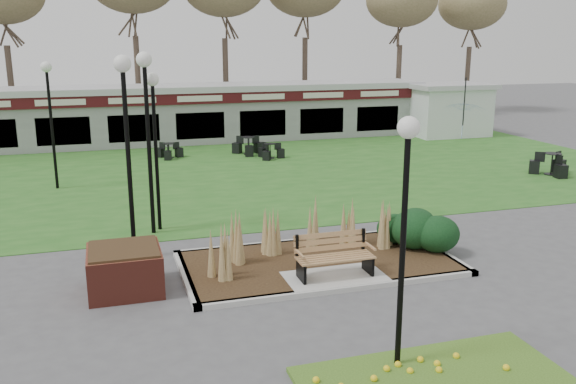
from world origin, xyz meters
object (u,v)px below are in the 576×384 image
object	(u,v)px
lamp_post_near_right	(406,190)
bistro_set_c	(270,153)
lamp_post_mid_right	(154,117)
bistro_set_d	(551,167)
food_pavilion	(196,113)
patio_umbrella	(463,120)
service_hut	(447,109)
bistro_set_b	(248,148)
brick_planter	(125,269)
lamp_post_mid_left	(125,113)
lamp_post_far_left	(49,97)
lamp_post_near_left	(146,103)
park_bench	(334,255)
bistro_set_a	(169,153)

from	to	relation	value
lamp_post_near_right	bistro_set_c	bearing A→B (deg)	81.22
lamp_post_near_right	bistro_set_c	size ratio (longest dim) A/B	3.26
lamp_post_mid_right	bistro_set_d	size ratio (longest dim) A/B	2.73
food_pavilion	lamp_post_near_right	xyz separation A→B (m)	(-0.34, -23.46, 1.50)
lamp_post_mid_right	patio_umbrella	world-z (taller)	lamp_post_mid_right
service_hut	bistro_set_b	distance (m)	12.12
brick_planter	lamp_post_mid_left	xyz separation A→B (m)	(0.29, 2.00, 3.04)
brick_planter	food_pavilion	xyz separation A→B (m)	(4.40, 18.96, 1.00)
bistro_set_b	food_pavilion	bearing A→B (deg)	110.88
lamp_post_far_left	bistro_set_c	xyz separation A→B (m)	(8.71, 3.18, -2.99)
lamp_post_mid_left	lamp_post_mid_right	bearing A→B (deg)	68.93
lamp_post_near_left	lamp_post_mid_right	distance (m)	0.52
lamp_post_near_left	lamp_post_mid_left	size ratio (longest dim) A/B	1.01
park_bench	lamp_post_mid_right	world-z (taller)	lamp_post_mid_right
park_bench	bistro_set_d	distance (m)	14.16
lamp_post_mid_left	bistro_set_c	bearing A→B (deg)	59.89
bistro_set_d	lamp_post_mid_left	bearing A→B (deg)	-163.53
brick_planter	bistro_set_c	distance (m)	14.85
lamp_post_mid_right	bistro_set_b	distance (m)	11.90
lamp_post_near_left	bistro_set_b	xyz separation A→B (m)	(5.20, 10.68, -3.26)
bistro_set_b	bistro_set_d	bearing A→B (deg)	-36.92
patio_umbrella	lamp_post_mid_right	bearing A→B (deg)	-151.39
lamp_post_mid_right	bistro_set_c	bearing A→B (deg)	58.01
brick_planter	bistro_set_a	distance (m)	14.80
service_hut	bistro_set_a	distance (m)	15.63
brick_planter	lamp_post_mid_left	distance (m)	3.65
service_hut	bistro_set_c	distance (m)	11.81
patio_umbrella	food_pavilion	bearing A→B (deg)	148.90
bistro_set_b	brick_planter	bearing A→B (deg)	-112.84
bistro_set_b	park_bench	bearing A→B (deg)	-96.38
bistro_set_b	bistro_set_c	bearing A→B (deg)	-62.14
lamp_post_near_right	bistro_set_d	size ratio (longest dim) A/B	2.57
service_hut	lamp_post_far_left	world-z (taller)	lamp_post_far_left
bistro_set_c	lamp_post_mid_left	bearing A→B (deg)	-120.11
park_bench	lamp_post_mid_left	bearing A→B (deg)	146.23
lamp_post_mid_left	brick_planter	bearing A→B (deg)	-98.29
brick_planter	food_pavilion	distance (m)	19.49
park_bench	lamp_post_near_right	size ratio (longest dim) A/B	0.42
bistro_set_c	patio_umbrella	xyz separation A→B (m)	(8.99, -1.10, 1.26)
lamp_post_mid_right	lamp_post_far_left	size ratio (longest dim) A/B	0.97
brick_planter	bistro_set_a	xyz separation A→B (m)	(2.51, 14.58, -0.23)
park_bench	service_hut	bearing A→B (deg)	52.75
food_pavilion	lamp_post_mid_left	bearing A→B (deg)	-103.61
lamp_post_near_left	lamp_post_mid_right	size ratio (longest dim) A/B	1.13
bistro_set_a	bistro_set_d	distance (m)	15.94
brick_planter	lamp_post_mid_right	xyz separation A→B (m)	(1.10, 4.09, 2.67)
lamp_post_mid_left	lamp_post_far_left	world-z (taller)	lamp_post_mid_left
food_pavilion	lamp_post_near_right	bearing A→B (deg)	-90.84
park_bench	lamp_post_near_right	distance (m)	4.46
bistro_set_a	bistro_set_c	distance (m)	4.50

